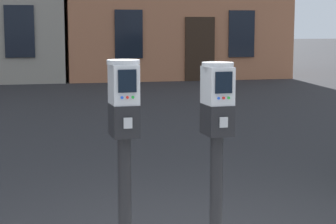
% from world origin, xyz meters
% --- Properties ---
extents(parking_meter_near_kerb, '(0.23, 0.26, 1.42)m').
position_xyz_m(parking_meter_near_kerb, '(-0.66, -0.30, 1.12)').
color(parking_meter_near_kerb, black).
rests_on(parking_meter_near_kerb, sidewalk_slab).
extents(parking_meter_twin_adjacent, '(0.23, 0.26, 1.40)m').
position_xyz_m(parking_meter_twin_adjacent, '(-0.01, -0.30, 1.11)').
color(parking_meter_twin_adjacent, black).
rests_on(parking_meter_twin_adjacent, sidewalk_slab).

